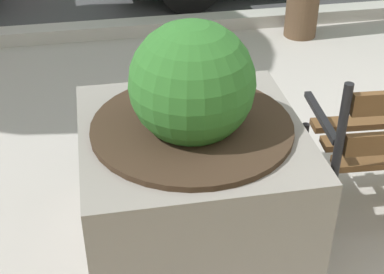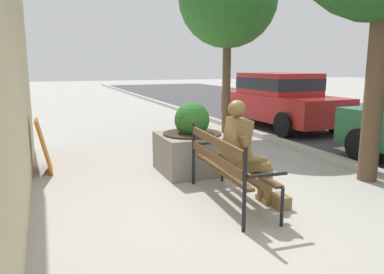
# 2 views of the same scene
# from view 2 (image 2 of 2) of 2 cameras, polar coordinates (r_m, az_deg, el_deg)

# --- Properties ---
(ground_plane) EXTENTS (80.00, 80.00, 0.00)m
(ground_plane) POSITION_cam_2_polar(r_m,az_deg,el_deg) (4.97, 5.10, -10.32)
(ground_plane) COLOR #ADA8A0
(park_bench) EXTENTS (1.83, 0.65, 0.95)m
(park_bench) POSITION_cam_2_polar(r_m,az_deg,el_deg) (4.92, 5.21, -3.91)
(park_bench) COLOR brown
(park_bench) RESTS_ON ground
(bronze_statue_seated) EXTENTS (0.66, 0.76, 1.37)m
(bronze_statue_seated) POSITION_cam_2_polar(r_m,az_deg,el_deg) (4.84, 8.38, -2.71)
(bronze_statue_seated) COLOR olive
(bronze_statue_seated) RESTS_ON ground
(concrete_planter) EXTENTS (1.08, 1.08, 1.19)m
(concrete_planter) POSITION_cam_2_polar(r_m,az_deg,el_deg) (6.36, 0.00, -1.33)
(concrete_planter) COLOR gray
(concrete_planter) RESTS_ON ground
(parked_car_red) EXTENTS (4.15, 2.03, 1.56)m
(parked_car_red) POSITION_cam_2_polar(r_m,az_deg,el_deg) (11.23, 13.13, 5.72)
(parked_car_red) COLOR #B21E1E
(parked_car_red) RESTS_ON ground
(leaning_signboard) EXTENTS (0.70, 0.23, 0.89)m
(leaning_signboard) POSITION_cam_2_polar(r_m,az_deg,el_deg) (6.87, -21.53, -1.18)
(leaning_signboard) COLOR #C6661E
(leaning_signboard) RESTS_ON ground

